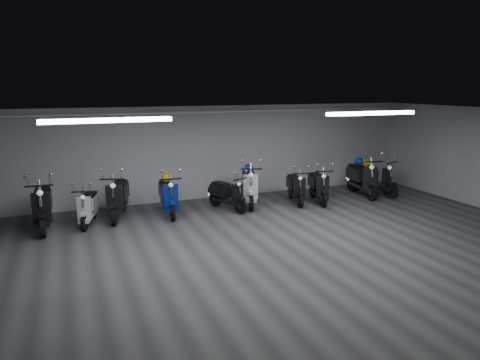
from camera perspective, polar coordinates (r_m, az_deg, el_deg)
name	(u,v)px	position (r m, az deg, el deg)	size (l,w,h in m)	color
floor	(274,255)	(9.11, 4.36, -9.70)	(14.00, 10.00, 0.01)	#353538
ceiling	(276,116)	(8.48, 4.67, 8.22)	(14.00, 10.00, 0.01)	gray
back_wall	(201,153)	(13.29, -5.03, 3.48)	(14.00, 0.01, 2.80)	#A6A7A9
fluor_strip_left	(107,120)	(8.65, -16.77, 7.39)	(2.40, 0.18, 0.08)	white
fluor_strip_right	(372,113)	(10.94, 16.66, 8.27)	(2.40, 0.18, 0.08)	white
conduit	(201,112)	(13.08, -5.02, 8.72)	(0.05, 0.05, 13.60)	white
scooter_1	(42,199)	(11.46, -24.21, -2.25)	(0.67, 2.00, 1.49)	black
scooter_2	(88,201)	(11.46, -19.10, -2.63)	(0.53, 1.60, 1.19)	silver
scooter_3	(118,191)	(11.75, -15.55, -1.40)	(0.65, 1.95, 1.45)	black
scooter_4	(168,190)	(11.80, -9.28, -1.29)	(0.61, 1.82, 1.35)	navy
scooter_5	(227,189)	(12.12, -1.63, -1.19)	(0.53, 1.59, 1.19)	black
scooter_6	(249,180)	(12.62, 1.22, -0.03)	(0.65, 1.95, 1.45)	silver
scooter_7	(296,183)	(12.96, 7.25, -0.33)	(0.55, 1.64, 1.22)	black
scooter_8	(319,181)	(13.14, 10.13, -0.12)	(0.57, 1.72, 1.28)	black
scooter_9	(362,173)	(14.20, 15.52, 0.92)	(0.66, 1.97, 1.47)	black
scooter_10	(373,173)	(14.42, 16.86, 0.81)	(0.62, 1.85, 1.38)	black
helmet_0	(166,178)	(11.98, -9.51, 0.30)	(0.25, 0.25, 0.25)	orange
helmet_1	(359,162)	(14.39, 15.10, 2.32)	(0.26, 0.26, 0.26)	navy
helmet_2	(249,168)	(12.83, 1.14, 1.54)	(0.26, 0.26, 0.26)	#0D1E94
helmet_3	(367,163)	(14.50, 16.06, 2.10)	(0.26, 0.26, 0.26)	#BFA70B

